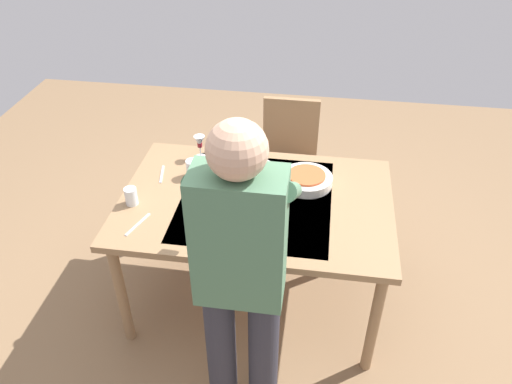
# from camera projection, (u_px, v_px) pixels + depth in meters

# --- Properties ---
(ground_plane) EXTENTS (6.00, 6.00, 0.00)m
(ground_plane) POSITION_uv_depth(u_px,v_px,m) (256.00, 294.00, 3.27)
(ground_plane) COLOR #846647
(dining_table) EXTENTS (1.52, 1.02, 0.77)m
(dining_table) POSITION_uv_depth(u_px,v_px,m) (256.00, 209.00, 2.86)
(dining_table) COLOR #93704C
(dining_table) RESTS_ON ground_plane
(chair_near) EXTENTS (0.40, 0.40, 0.91)m
(chair_near) POSITION_uv_depth(u_px,v_px,m) (289.00, 154.00, 3.66)
(chair_near) COLOR brown
(chair_near) RESTS_ON ground_plane
(person_server) EXTENTS (0.42, 0.61, 1.69)m
(person_server) POSITION_uv_depth(u_px,v_px,m) (241.00, 275.00, 2.08)
(person_server) COLOR #2D2D38
(person_server) RESTS_ON ground_plane
(wine_bottle) EXTENTS (0.07, 0.07, 0.30)m
(wine_bottle) POSITION_uv_depth(u_px,v_px,m) (226.00, 184.00, 2.74)
(wine_bottle) COLOR black
(wine_bottle) RESTS_ON dining_table
(wine_glass_left) EXTENTS (0.07, 0.07, 0.15)m
(wine_glass_left) POSITION_uv_depth(u_px,v_px,m) (200.00, 143.00, 3.11)
(wine_glass_left) COLOR white
(wine_glass_left) RESTS_ON dining_table
(wine_glass_right) EXTENTS (0.07, 0.07, 0.15)m
(wine_glass_right) POSITION_uv_depth(u_px,v_px,m) (219.00, 151.00, 3.02)
(wine_glass_right) COLOR white
(wine_glass_right) RESTS_ON dining_table
(water_cup_near_left) EXTENTS (0.08, 0.08, 0.10)m
(water_cup_near_left) POSITION_uv_depth(u_px,v_px,m) (265.00, 170.00, 2.96)
(water_cup_near_left) COLOR silver
(water_cup_near_left) RESTS_ON dining_table
(water_cup_near_right) EXTENTS (0.08, 0.08, 0.11)m
(water_cup_near_right) POSITION_uv_depth(u_px,v_px,m) (193.00, 168.00, 2.97)
(water_cup_near_right) COLOR silver
(water_cup_near_right) RESTS_ON dining_table
(water_cup_far_left) EXTENTS (0.07, 0.07, 0.10)m
(water_cup_far_left) POSITION_uv_depth(u_px,v_px,m) (131.00, 196.00, 2.75)
(water_cup_far_left) COLOR silver
(water_cup_far_left) RESTS_ON dining_table
(serving_bowl_pasta) EXTENTS (0.30, 0.30, 0.07)m
(serving_bowl_pasta) POSITION_uv_depth(u_px,v_px,m) (307.00, 179.00, 2.91)
(serving_bowl_pasta) COLOR silver
(serving_bowl_pasta) RESTS_ON dining_table
(side_bowl_salad) EXTENTS (0.18, 0.18, 0.07)m
(side_bowl_salad) POSITION_uv_depth(u_px,v_px,m) (261.00, 195.00, 2.79)
(side_bowl_salad) COLOR silver
(side_bowl_salad) RESTS_ON dining_table
(dinner_plate_near) EXTENTS (0.23, 0.23, 0.01)m
(dinner_plate_near) POSITION_uv_depth(u_px,v_px,m) (214.00, 227.00, 2.61)
(dinner_plate_near) COLOR silver
(dinner_plate_near) RESTS_ON dining_table
(table_knife) EXTENTS (0.08, 0.19, 0.00)m
(table_knife) POSITION_uv_depth(u_px,v_px,m) (138.00, 224.00, 2.63)
(table_knife) COLOR silver
(table_knife) RESTS_ON dining_table
(table_fork) EXTENTS (0.05, 0.18, 0.00)m
(table_fork) POSITION_uv_depth(u_px,v_px,m) (162.00, 174.00, 3.01)
(table_fork) COLOR silver
(table_fork) RESTS_ON dining_table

